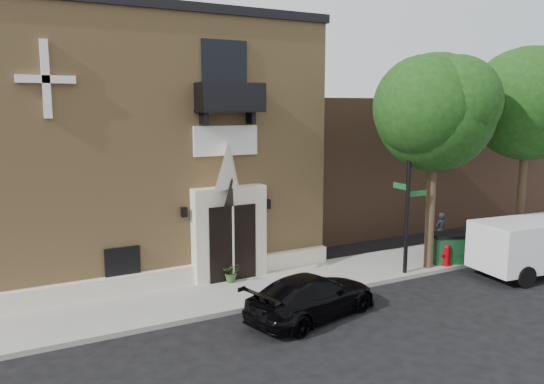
# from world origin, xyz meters

# --- Properties ---
(ground) EXTENTS (120.00, 120.00, 0.00)m
(ground) POSITION_xyz_m (0.00, 0.00, 0.00)
(ground) COLOR black
(ground) RESTS_ON ground
(sidewalk) EXTENTS (42.00, 3.00, 0.15)m
(sidewalk) POSITION_xyz_m (1.00, 1.50, 0.07)
(sidewalk) COLOR gray
(sidewalk) RESTS_ON ground
(church) EXTENTS (12.20, 11.01, 9.30)m
(church) POSITION_xyz_m (-2.99, 7.95, 4.63)
(church) COLOR #AB8551
(church) RESTS_ON ground
(neighbour_building) EXTENTS (18.00, 8.00, 6.40)m
(neighbour_building) POSITION_xyz_m (12.00, 9.00, 3.20)
(neighbour_building) COLOR brown
(neighbour_building) RESTS_ON ground
(street_tree_left) EXTENTS (4.97, 4.38, 7.77)m
(street_tree_left) POSITION_xyz_m (6.03, 0.35, 5.87)
(street_tree_left) COLOR #38281C
(street_tree_left) RESTS_ON sidewalk
(street_tree_mid) EXTENTS (5.21, 4.64, 8.25)m
(street_tree_mid) POSITION_xyz_m (11.03, 0.35, 6.20)
(street_tree_mid) COLOR #38281C
(street_tree_mid) RESTS_ON sidewalk
(black_sedan) EXTENTS (4.67, 2.82, 1.27)m
(black_sedan) POSITION_xyz_m (-0.15, -1.23, 0.63)
(black_sedan) COLOR black
(black_sedan) RESTS_ON ground
(cargo_van) EXTENTS (5.15, 2.53, 2.02)m
(cargo_van) POSITION_xyz_m (9.40, -1.74, 1.13)
(cargo_van) COLOR white
(cargo_van) RESTS_ON ground
(street_sign) EXTENTS (0.88, 0.88, 5.51)m
(street_sign) POSITION_xyz_m (4.79, 0.35, 2.93)
(street_sign) COLOR black
(street_sign) RESTS_ON sidewalk
(fire_hydrant) EXTENTS (0.47, 0.37, 0.82)m
(fire_hydrant) POSITION_xyz_m (6.74, 0.26, 0.55)
(fire_hydrant) COLOR #950108
(fire_hydrant) RESTS_ON sidewalk
(dumpster) EXTENTS (1.92, 1.47, 1.11)m
(dumpster) POSITION_xyz_m (7.28, 0.53, 0.71)
(dumpster) COLOR #0E351A
(dumpster) RESTS_ON sidewalk
(planter) EXTENTS (0.76, 0.71, 0.68)m
(planter) POSITION_xyz_m (-1.12, 2.32, 0.49)
(planter) COLOR #385628
(planter) RESTS_ON sidewalk
(pedestrian_near) EXTENTS (0.59, 0.42, 1.53)m
(pedestrian_near) POSITION_xyz_m (8.32, 2.15, 0.92)
(pedestrian_near) COLOR black
(pedestrian_near) RESTS_ON sidewalk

